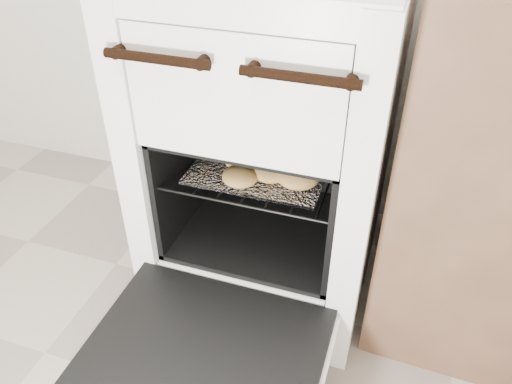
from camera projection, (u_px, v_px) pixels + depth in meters
stove at (273, 148)px, 1.30m from camera, size 0.57×0.64×0.88m
oven_door at (205, 353)px, 1.07m from camera, size 0.51×0.40×0.04m
oven_rack at (266, 162)px, 1.25m from camera, size 0.42×0.40×0.01m
foil_sheet at (263, 164)px, 1.23m from camera, size 0.32×0.29×0.01m
baked_rolls at (270, 170)px, 1.17m from camera, size 0.26×0.19×0.05m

